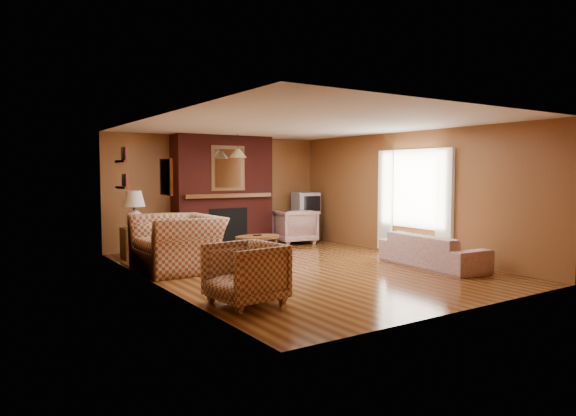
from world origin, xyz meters
TOP-DOWN VIEW (x-y plane):
  - floor at (0.00, 0.00)m, footprint 6.50×6.50m
  - ceiling at (0.00, 0.00)m, footprint 6.50×6.50m
  - wall_back at (0.00, 3.25)m, footprint 6.50×0.00m
  - wall_front at (0.00, -3.25)m, footprint 6.50×0.00m
  - wall_left at (-2.50, 0.00)m, footprint 0.00×6.50m
  - wall_right at (2.50, 0.00)m, footprint 0.00×6.50m
  - fireplace at (0.00, 2.98)m, footprint 2.20×0.82m
  - window_right at (2.45, -0.20)m, footprint 0.10×1.85m
  - bookshelf at (-2.44, 1.90)m, footprint 0.09×0.55m
  - botanical_print at (-2.47, -0.30)m, footprint 0.05×0.40m
  - pendant_light at (0.00, 2.30)m, footprint 0.36×0.36m
  - plaid_loveseat at (-1.85, 0.92)m, footprint 1.24×1.42m
  - plaid_armchair at (-1.95, -1.57)m, footprint 0.90×0.88m
  - floral_sofa at (1.90, -1.15)m, footprint 0.90×1.99m
  - floral_armchair at (1.57, 2.55)m, footprint 0.95×0.97m
  - coffee_table at (-0.31, 0.98)m, footprint 0.86×0.53m
  - side_table at (-2.10, 2.45)m, footprint 0.44×0.44m
  - table_lamp at (-2.10, 2.45)m, footprint 0.42×0.42m
  - tv_stand at (2.05, 2.80)m, footprint 0.61×0.55m
  - crt_tv at (2.05, 2.79)m, footprint 0.61×0.61m

SIDE VIEW (x-z plane):
  - floor at x=0.00m, z-range 0.00..0.00m
  - floral_sofa at x=1.90m, z-range 0.00..0.56m
  - side_table at x=-2.10m, z-range 0.00..0.58m
  - tv_stand at x=2.05m, z-range 0.00..0.64m
  - plaid_armchair at x=-1.95m, z-range 0.00..0.76m
  - floral_armchair at x=1.57m, z-range 0.00..0.77m
  - coffee_table at x=-0.31m, z-range 0.16..0.64m
  - plaid_loveseat at x=-1.85m, z-range 0.00..0.91m
  - crt_tv at x=2.05m, z-range 0.64..1.14m
  - table_lamp at x=-2.10m, z-range 0.62..1.31m
  - window_right at x=2.45m, z-range 0.13..2.13m
  - fireplace at x=0.00m, z-range -0.02..2.38m
  - wall_back at x=0.00m, z-range -2.05..4.45m
  - wall_front at x=0.00m, z-range -2.05..4.45m
  - wall_left at x=-2.50m, z-range -2.05..4.45m
  - wall_right at x=2.50m, z-range -2.05..4.45m
  - botanical_print at x=-2.47m, z-range 1.30..1.80m
  - bookshelf at x=-2.44m, z-range 1.31..2.02m
  - pendant_light at x=0.00m, z-range 1.76..2.24m
  - ceiling at x=0.00m, z-range 2.40..2.40m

